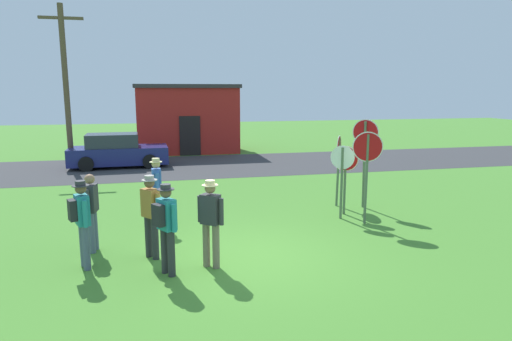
{
  "coord_description": "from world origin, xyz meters",
  "views": [
    {
      "loc": [
        -1.77,
        -8.56,
        3.41
      ],
      "look_at": [
        0.83,
        2.78,
        1.3
      ],
      "focal_mm": 30.94,
      "sensor_mm": 36.0,
      "label": 1
    }
  ],
  "objects": [
    {
      "name": "ground_plane",
      "position": [
        0.0,
        0.0,
        0.0
      ],
      "size": [
        80.0,
        80.0,
        0.0
      ],
      "primitive_type": "plane",
      "color": "#47842D"
    },
    {
      "name": "street_asphalt",
      "position": [
        0.0,
        11.52,
        0.0
      ],
      "size": [
        60.0,
        6.4,
        0.01
      ],
      "primitive_type": "cube",
      "color": "#38383A",
      "rests_on": "ground"
    },
    {
      "name": "building_background",
      "position": [
        0.02,
        16.73,
        1.88
      ],
      "size": [
        5.63,
        3.75,
        3.75
      ],
      "color": "#B2231E",
      "rests_on": "ground"
    },
    {
      "name": "utility_pole",
      "position": [
        -5.47,
        12.29,
        3.7
      ],
      "size": [
        1.8,
        0.24,
        7.05
      ],
      "color": "brown",
      "rests_on": "ground"
    },
    {
      "name": "parked_car_on_street",
      "position": [
        -3.47,
        12.13,
        0.69
      ],
      "size": [
        4.36,
        2.13,
        1.51
      ],
      "color": "navy",
      "rests_on": "ground"
    },
    {
      "name": "stop_sign_low_front",
      "position": [
        3.48,
        3.42,
        1.46
      ],
      "size": [
        0.45,
        0.72,
        2.12
      ],
      "color": "#51664C",
      "rests_on": "ground"
    },
    {
      "name": "stop_sign_leaning_left",
      "position": [
        3.04,
        2.16,
        1.33
      ],
      "size": [
        0.55,
        0.33,
        1.99
      ],
      "color": "#51664C",
      "rests_on": "ground"
    },
    {
      "name": "stop_sign_tallest",
      "position": [
        3.45,
        1.58,
        1.64
      ],
      "size": [
        0.73,
        0.25,
        2.4
      ],
      "color": "#51664C",
      "rests_on": "ground"
    },
    {
      "name": "stop_sign_rear_right",
      "position": [
        4.12,
        3.06,
        1.78
      ],
      "size": [
        0.61,
        0.53,
        2.61
      ],
      "color": "#51664C",
      "rests_on": "ground"
    },
    {
      "name": "stop_sign_far_back",
      "position": [
        3.3,
        2.54,
        1.3
      ],
      "size": [
        0.63,
        0.32,
        1.92
      ],
      "color": "#51664C",
      "rests_on": "ground"
    },
    {
      "name": "person_on_left",
      "position": [
        -0.8,
        -0.39,
        0.98
      ],
      "size": [
        0.46,
        0.4,
        1.74
      ],
      "color": "#7A6B56",
      "rests_on": "ground"
    },
    {
      "name": "person_in_blue",
      "position": [
        -1.93,
        0.37,
        0.98
      ],
      "size": [
        0.4,
        0.47,
        1.74
      ],
      "color": "#2D2D33",
      "rests_on": "ground"
    },
    {
      "name": "person_near_signs",
      "position": [
        -3.21,
        0.11,
        1.01
      ],
      "size": [
        0.44,
        0.54,
        1.74
      ],
      "color": "#4C5670",
      "rests_on": "ground"
    },
    {
      "name": "person_in_dark_shirt",
      "position": [
        -1.65,
        -0.57,
        1.01
      ],
      "size": [
        0.46,
        0.5,
        1.74
      ],
      "color": "#2D2D33",
      "rests_on": "ground"
    },
    {
      "name": "person_in_teal",
      "position": [
        -1.79,
        2.69,
        0.98
      ],
      "size": [
        0.31,
        0.57,
        1.74
      ],
      "color": "#7A6B56",
      "rests_on": "ground"
    },
    {
      "name": "person_with_sunhat",
      "position": [
        -3.16,
        1.05,
        0.95
      ],
      "size": [
        0.27,
        0.56,
        1.69
      ],
      "color": "#4C5670",
      "rests_on": "ground"
    }
  ]
}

